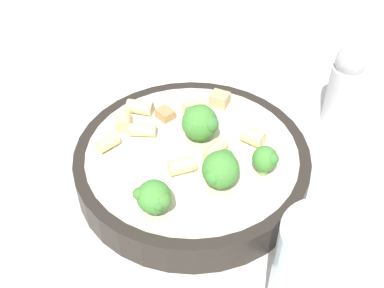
{
  "coord_description": "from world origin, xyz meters",
  "views": [
    {
      "loc": [
        0.2,
        0.29,
        0.37
      ],
      "look_at": [
        0.0,
        0.0,
        0.05
      ],
      "focal_mm": 45.0,
      "sensor_mm": 36.0,
      "label": 1
    }
  ],
  "objects_px": {
    "rigatoni_1": "(182,166)",
    "rigatoni_5": "(215,150)",
    "rigatoni_6": "(123,121)",
    "rigatoni_7": "(140,107)",
    "rigatoni_0": "(143,130)",
    "pepper_shaker": "(345,85)",
    "broccoli_floret_3": "(155,198)",
    "drinking_glass": "(311,287)",
    "rigatoni_4": "(253,137)",
    "chicken_chunk_0": "(220,99)",
    "broccoli_floret_0": "(222,169)",
    "broccoli_floret_2": "(266,159)",
    "pasta_bowl": "(192,162)",
    "rigatoni_2": "(107,143)",
    "rigatoni_3": "(193,105)",
    "chicken_chunk_1": "(165,114)",
    "broccoli_floret_1": "(200,123)"
  },
  "relations": [
    {
      "from": "broccoli_floret_0",
      "to": "chicken_chunk_1",
      "type": "height_order",
      "value": "broccoli_floret_0"
    },
    {
      "from": "broccoli_floret_3",
      "to": "rigatoni_1",
      "type": "distance_m",
      "value": 0.06
    },
    {
      "from": "rigatoni_5",
      "to": "chicken_chunk_0",
      "type": "relative_size",
      "value": 1.45
    },
    {
      "from": "broccoli_floret_2",
      "to": "pasta_bowl",
      "type": "bearing_deg",
      "value": -58.7
    },
    {
      "from": "rigatoni_0",
      "to": "broccoli_floret_1",
      "type": "bearing_deg",
      "value": 139.98
    },
    {
      "from": "rigatoni_2",
      "to": "rigatoni_4",
      "type": "height_order",
      "value": "rigatoni_4"
    },
    {
      "from": "broccoli_floret_3",
      "to": "rigatoni_3",
      "type": "bearing_deg",
      "value": -137.75
    },
    {
      "from": "broccoli_floret_1",
      "to": "rigatoni_2",
      "type": "height_order",
      "value": "broccoli_floret_1"
    },
    {
      "from": "broccoli_floret_0",
      "to": "rigatoni_2",
      "type": "bearing_deg",
      "value": -59.32
    },
    {
      "from": "broccoli_floret_3",
      "to": "pasta_bowl",
      "type": "bearing_deg",
      "value": -146.96
    },
    {
      "from": "broccoli_floret_3",
      "to": "chicken_chunk_1",
      "type": "xyz_separation_m",
      "value": [
        -0.08,
        -0.11,
        -0.02
      ]
    },
    {
      "from": "rigatoni_2",
      "to": "rigatoni_6",
      "type": "bearing_deg",
      "value": -146.47
    },
    {
      "from": "chicken_chunk_1",
      "to": "drinking_glass",
      "type": "bearing_deg",
      "value": 83.86
    },
    {
      "from": "rigatoni_3",
      "to": "chicken_chunk_1",
      "type": "relative_size",
      "value": 1.33
    },
    {
      "from": "pasta_bowl",
      "to": "rigatoni_6",
      "type": "height_order",
      "value": "rigatoni_6"
    },
    {
      "from": "drinking_glass",
      "to": "chicken_chunk_0",
      "type": "bearing_deg",
      "value": -111.23
    },
    {
      "from": "broccoli_floret_1",
      "to": "rigatoni_7",
      "type": "distance_m",
      "value": 0.08
    },
    {
      "from": "rigatoni_0",
      "to": "chicken_chunk_0",
      "type": "bearing_deg",
      "value": 177.42
    },
    {
      "from": "rigatoni_0",
      "to": "drinking_glass",
      "type": "bearing_deg",
      "value": 91.99
    },
    {
      "from": "pepper_shaker",
      "to": "rigatoni_6",
      "type": "bearing_deg",
      "value": -21.6
    },
    {
      "from": "rigatoni_2",
      "to": "pasta_bowl",
      "type": "bearing_deg",
      "value": 141.69
    },
    {
      "from": "rigatoni_2",
      "to": "pepper_shaker",
      "type": "relative_size",
      "value": 0.23
    },
    {
      "from": "chicken_chunk_0",
      "to": "chicken_chunk_1",
      "type": "height_order",
      "value": "chicken_chunk_0"
    },
    {
      "from": "chicken_chunk_1",
      "to": "pepper_shaker",
      "type": "relative_size",
      "value": 0.18
    },
    {
      "from": "rigatoni_7",
      "to": "chicken_chunk_0",
      "type": "height_order",
      "value": "same"
    },
    {
      "from": "rigatoni_4",
      "to": "rigatoni_7",
      "type": "height_order",
      "value": "rigatoni_4"
    },
    {
      "from": "rigatoni_6",
      "to": "rigatoni_7",
      "type": "xyz_separation_m",
      "value": [
        -0.03,
        -0.01,
        -0.0
      ]
    },
    {
      "from": "rigatoni_7",
      "to": "chicken_chunk_0",
      "type": "bearing_deg",
      "value": 154.71
    },
    {
      "from": "broccoli_floret_0",
      "to": "chicken_chunk_1",
      "type": "bearing_deg",
      "value": -95.38
    },
    {
      "from": "broccoli_floret_2",
      "to": "chicken_chunk_1",
      "type": "distance_m",
      "value": 0.13
    },
    {
      "from": "rigatoni_1",
      "to": "rigatoni_7",
      "type": "bearing_deg",
      "value": -97.07
    },
    {
      "from": "broccoli_floret_2",
      "to": "pepper_shaker",
      "type": "relative_size",
      "value": 0.32
    },
    {
      "from": "broccoli_floret_2",
      "to": "rigatoni_4",
      "type": "distance_m",
      "value": 0.04
    },
    {
      "from": "rigatoni_0",
      "to": "drinking_glass",
      "type": "distance_m",
      "value": 0.23
    },
    {
      "from": "broccoli_floret_2",
      "to": "rigatoni_0",
      "type": "bearing_deg",
      "value": -59.61
    },
    {
      "from": "broccoli_floret_3",
      "to": "chicken_chunk_1",
      "type": "bearing_deg",
      "value": -126.17
    },
    {
      "from": "broccoli_floret_3",
      "to": "drinking_glass",
      "type": "distance_m",
      "value": 0.15
    },
    {
      "from": "broccoli_floret_0",
      "to": "broccoli_floret_2",
      "type": "bearing_deg",
      "value": 165.01
    },
    {
      "from": "chicken_chunk_1",
      "to": "drinking_glass",
      "type": "height_order",
      "value": "drinking_glass"
    },
    {
      "from": "rigatoni_3",
      "to": "chicken_chunk_0",
      "type": "height_order",
      "value": "chicken_chunk_0"
    },
    {
      "from": "rigatoni_0",
      "to": "rigatoni_2",
      "type": "relative_size",
      "value": 1.19
    },
    {
      "from": "broccoli_floret_2",
      "to": "rigatoni_7",
      "type": "xyz_separation_m",
      "value": [
        0.05,
        -0.15,
        -0.01
      ]
    },
    {
      "from": "broccoli_floret_0",
      "to": "rigatoni_4",
      "type": "xyz_separation_m",
      "value": [
        -0.06,
        -0.03,
        -0.01
      ]
    },
    {
      "from": "pasta_bowl",
      "to": "rigatoni_7",
      "type": "bearing_deg",
      "value": -82.08
    },
    {
      "from": "broccoli_floret_1",
      "to": "pepper_shaker",
      "type": "bearing_deg",
      "value": 169.67
    },
    {
      "from": "rigatoni_1",
      "to": "rigatoni_5",
      "type": "relative_size",
      "value": 0.9
    },
    {
      "from": "rigatoni_0",
      "to": "pepper_shaker",
      "type": "bearing_deg",
      "value": 162.44
    },
    {
      "from": "pasta_bowl",
      "to": "rigatoni_6",
      "type": "relative_size",
      "value": 11.77
    },
    {
      "from": "rigatoni_6",
      "to": "chicken_chunk_1",
      "type": "distance_m",
      "value": 0.05
    },
    {
      "from": "rigatoni_6",
      "to": "drinking_glass",
      "type": "distance_m",
      "value": 0.25
    }
  ]
}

